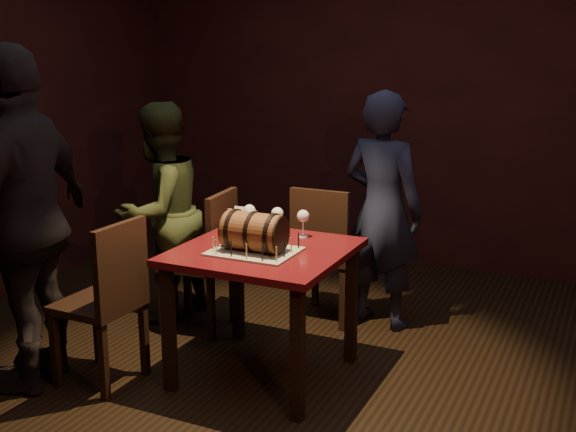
# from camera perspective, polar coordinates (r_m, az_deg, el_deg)

# --- Properties ---
(room_shell) EXTENTS (5.04, 5.04, 2.80)m
(room_shell) POSITION_cam_1_polar(r_m,az_deg,el_deg) (3.70, -0.44, 6.62)
(room_shell) COLOR black
(room_shell) RESTS_ON ground
(pub_table) EXTENTS (0.90, 0.90, 0.75)m
(pub_table) POSITION_cam_1_polar(r_m,az_deg,el_deg) (3.98, -1.94, -4.09)
(pub_table) COLOR #490C11
(pub_table) RESTS_ON ground
(cake_board) EXTENTS (0.45, 0.35, 0.01)m
(cake_board) POSITION_cam_1_polar(r_m,az_deg,el_deg) (3.88, -2.68, -2.82)
(cake_board) COLOR #A49C84
(cake_board) RESTS_ON pub_table
(barrel_cake) EXTENTS (0.38, 0.22, 0.22)m
(barrel_cake) POSITION_cam_1_polar(r_m,az_deg,el_deg) (3.85, -2.71, -1.25)
(barrel_cake) COLOR brown
(barrel_cake) RESTS_ON cake_board
(birthday_candles) EXTENTS (0.40, 0.30, 0.09)m
(birthday_candles) POSITION_cam_1_polar(r_m,az_deg,el_deg) (3.86, -2.67, -2.16)
(birthday_candles) COLOR #D6CA80
(birthday_candles) RESTS_ON cake_board
(wine_glass_left) EXTENTS (0.07, 0.07, 0.16)m
(wine_glass_left) POSITION_cam_1_polar(r_m,az_deg,el_deg) (4.28, -3.07, 0.34)
(wine_glass_left) COLOR silver
(wine_glass_left) RESTS_ON pub_table
(wine_glass_mid) EXTENTS (0.07, 0.07, 0.16)m
(wine_glass_mid) POSITION_cam_1_polar(r_m,az_deg,el_deg) (4.21, -0.85, 0.11)
(wine_glass_mid) COLOR silver
(wine_glass_mid) RESTS_ON pub_table
(wine_glass_right) EXTENTS (0.07, 0.07, 0.16)m
(wine_glass_right) POSITION_cam_1_polar(r_m,az_deg,el_deg) (4.14, 1.20, -0.11)
(wine_glass_right) COLOR silver
(wine_glass_right) RESTS_ON pub_table
(pint_of_ale) EXTENTS (0.07, 0.07, 0.15)m
(pint_of_ale) POSITION_cam_1_polar(r_m,az_deg,el_deg) (4.16, -2.85, -0.70)
(pint_of_ale) COLOR silver
(pint_of_ale) RESTS_ON pub_table
(menu_card) EXTENTS (0.10, 0.05, 0.13)m
(menu_card) POSITION_cam_1_polar(r_m,az_deg,el_deg) (4.33, -3.91, -0.25)
(menu_card) COLOR white
(menu_card) RESTS_ON pub_table
(chair_back) EXTENTS (0.40, 0.40, 0.93)m
(chair_back) POSITION_cam_1_polar(r_m,az_deg,el_deg) (4.78, 2.91, -2.50)
(chair_back) COLOR black
(chair_back) RESTS_ON ground
(chair_left_rear) EXTENTS (0.44, 0.44, 0.93)m
(chair_left_rear) POSITION_cam_1_polar(r_m,az_deg,el_deg) (4.66, -6.29, -3.00)
(chair_left_rear) COLOR black
(chair_left_rear) RESTS_ON ground
(chair_left_front) EXTENTS (0.41, 0.41, 0.93)m
(chair_left_front) POSITION_cam_1_polar(r_m,az_deg,el_deg) (4.04, -14.00, -6.04)
(chair_left_front) COLOR black
(chair_left_front) RESTS_ON ground
(person_back) EXTENTS (0.64, 0.49, 1.56)m
(person_back) POSITION_cam_1_polar(r_m,az_deg,el_deg) (4.73, 7.47, 0.44)
(person_back) COLOR #191D33
(person_back) RESTS_ON ground
(person_left_rear) EXTENTS (0.68, 0.80, 1.47)m
(person_left_rear) POSITION_cam_1_polar(r_m,az_deg,el_deg) (4.89, -10.09, 0.25)
(person_left_rear) COLOR #2F351A
(person_left_rear) RESTS_ON ground
(person_left_front) EXTENTS (0.66, 1.15, 1.85)m
(person_left_front) POSITION_cam_1_polar(r_m,az_deg,el_deg) (4.08, -19.95, -0.31)
(person_left_front) COLOR black
(person_left_front) RESTS_ON ground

